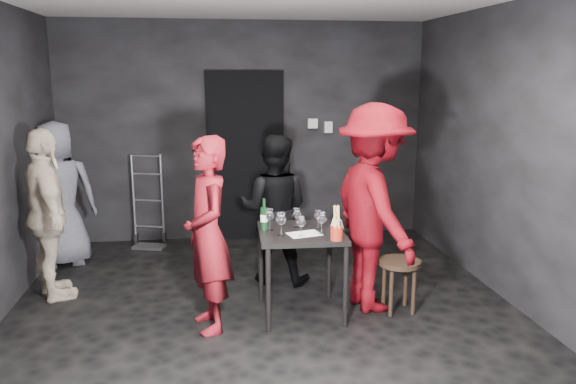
{
  "coord_description": "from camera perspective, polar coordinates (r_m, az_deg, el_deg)",
  "views": [
    {
      "loc": [
        -0.45,
        -4.5,
        2.08
      ],
      "look_at": [
        0.22,
        0.25,
        1.05
      ],
      "focal_mm": 35.0,
      "sensor_mm": 36.0,
      "label": 1
    }
  ],
  "objects": [
    {
      "name": "wine_glass_a",
      "position": [
        4.63,
        -0.71,
        -3.17
      ],
      "size": [
        0.1,
        0.1,
        0.22
      ],
      "primitive_type": null,
      "rotation": [
        0.0,
        0.0,
        0.25
      ],
      "color": "white",
      "rests_on": "tasting_table"
    },
    {
      "name": "wallbox_upper",
      "position": [
        7.1,
        2.52,
        6.98
      ],
      "size": [
        0.12,
        0.06,
        0.12
      ],
      "primitive_type": "cube",
      "color": "#B7B7B2",
      "rests_on": "wall_back"
    },
    {
      "name": "reserved_card",
      "position": [
        4.89,
        4.88,
        -3.17
      ],
      "size": [
        0.1,
        0.14,
        0.09
      ],
      "primitive_type": null,
      "rotation": [
        0.0,
        0.0,
        0.26
      ],
      "color": "white",
      "rests_on": "tasting_table"
    },
    {
      "name": "tasting_table",
      "position": [
        4.84,
        1.34,
        -5.08
      ],
      "size": [
        0.72,
        0.72,
        0.75
      ],
      "rotation": [
        0.0,
        0.0,
        -0.04
      ],
      "color": "black",
      "rests_on": "floor"
    },
    {
      "name": "stool",
      "position": [
        5.06,
        11.24,
        -7.76
      ],
      "size": [
        0.37,
        0.37,
        0.47
      ],
      "rotation": [
        0.0,
        0.0,
        -0.36
      ],
      "color": "#2E1F17",
      "rests_on": "floor"
    },
    {
      "name": "breadstick_cup",
      "position": [
        4.53,
        4.98,
        -3.21
      ],
      "size": [
        0.1,
        0.1,
        0.3
      ],
      "rotation": [
        0.0,
        0.0,
        0.33
      ],
      "color": "#9F2313",
      "rests_on": "tasting_table"
    },
    {
      "name": "wine_bottle",
      "position": [
        4.81,
        -2.44,
        -2.65
      ],
      "size": [
        0.07,
        0.07,
        0.28
      ],
      "rotation": [
        0.0,
        0.0,
        -0.07
      ],
      "color": "black",
      "rests_on": "tasting_table"
    },
    {
      "name": "wine_glass_c",
      "position": [
        4.88,
        0.9,
        -2.56
      ],
      "size": [
        0.09,
        0.09,
        0.19
      ],
      "primitive_type": null,
      "rotation": [
        0.0,
        0.0,
        -0.32
      ],
      "color": "white",
      "rests_on": "tasting_table"
    },
    {
      "name": "wine_glass_e",
      "position": [
        4.69,
        3.43,
        -3.07
      ],
      "size": [
        0.08,
        0.08,
        0.21
      ],
      "primitive_type": null,
      "rotation": [
        0.0,
        0.0,
        0.07
      ],
      "color": "white",
      "rests_on": "tasting_table"
    },
    {
      "name": "hand_truck",
      "position": [
        7.04,
        -13.91,
        -3.69
      ],
      "size": [
        0.38,
        0.32,
        1.12
      ],
      "rotation": [
        0.0,
        0.0,
        -0.27
      ],
      "color": "#B2B2B7",
      "rests_on": "floor"
    },
    {
      "name": "bystander_grey",
      "position": [
        6.5,
        -22.3,
        0.15
      ],
      "size": [
        0.9,
        0.64,
        1.67
      ],
      "primitive_type": "imported",
      "rotation": [
        0.0,
        0.0,
        3.4
      ],
      "color": "#52515D",
      "rests_on": "floor"
    },
    {
      "name": "woman_black",
      "position": [
        5.57,
        -1.42,
        -1.84
      ],
      "size": [
        0.8,
        0.6,
        1.48
      ],
      "primitive_type": "imported",
      "rotation": [
        0.0,
        0.0,
        2.83
      ],
      "color": "black",
      "rests_on": "floor"
    },
    {
      "name": "wine_glass_d",
      "position": [
        4.63,
        1.36,
        -3.4
      ],
      "size": [
        0.09,
        0.09,
        0.19
      ],
      "primitive_type": null,
      "rotation": [
        0.0,
        0.0,
        -0.39
      ],
      "color": "white",
      "rests_on": "tasting_table"
    },
    {
      "name": "wine_glass_b",
      "position": [
        4.79,
        -1.89,
        -2.73
      ],
      "size": [
        0.08,
        0.08,
        0.21
      ],
      "primitive_type": null,
      "rotation": [
        0.0,
        0.0,
        0.04
      ],
      "color": "white",
      "rests_on": "tasting_table"
    },
    {
      "name": "floor",
      "position": [
        4.98,
        -2.2,
        -12.62
      ],
      "size": [
        4.5,
        5.0,
        0.02
      ],
      "primitive_type": "cube",
      "color": "black",
      "rests_on": "ground"
    },
    {
      "name": "tasting_mat",
      "position": [
        4.71,
        1.66,
        -4.29
      ],
      "size": [
        0.3,
        0.24,
        0.0
      ],
      "primitive_type": "cube",
      "rotation": [
        0.0,
        0.0,
        0.25
      ],
      "color": "white",
      "rests_on": "tasting_table"
    },
    {
      "name": "wall_right",
      "position": [
        5.3,
        22.7,
        3.24
      ],
      "size": [
        0.04,
        5.0,
        2.7
      ],
      "primitive_type": "cube",
      "color": "black",
      "rests_on": "ground"
    },
    {
      "name": "bystander_cream",
      "position": [
        5.56,
        -23.28,
        -1.69
      ],
      "size": [
        0.87,
        1.1,
        1.7
      ],
      "primitive_type": "imported",
      "rotation": [
        0.0,
        0.0,
        2.03
      ],
      "color": "beige",
      "rests_on": "floor"
    },
    {
      "name": "man_maroon",
      "position": [
        4.92,
        8.79,
        0.62
      ],
      "size": [
        0.93,
        1.54,
        2.22
      ],
      "primitive_type": "imported",
      "rotation": [
        0.0,
        0.0,
        1.77
      ],
      "color": "#5D050C",
      "rests_on": "floor"
    },
    {
      "name": "wine_glass_f",
      "position": [
        4.86,
        3.09,
        -2.7
      ],
      "size": [
        0.09,
        0.09,
        0.18
      ],
      "primitive_type": null,
      "rotation": [
        0.0,
        0.0,
        -0.33
      ],
      "color": "white",
      "rests_on": "tasting_table"
    },
    {
      "name": "wall_back",
      "position": [
        7.05,
        -4.41,
        6.11
      ],
      "size": [
        4.5,
        0.04,
        2.7
      ],
      "primitive_type": "cube",
      "color": "black",
      "rests_on": "ground"
    },
    {
      "name": "wall_front",
      "position": [
        2.17,
        4.43,
        -7.51
      ],
      "size": [
        4.5,
        0.04,
        2.7
      ],
      "primitive_type": "cube",
      "color": "black",
      "rests_on": "ground"
    },
    {
      "name": "wallbox_lower",
      "position": [
        7.14,
        4.1,
        6.59
      ],
      "size": [
        0.1,
        0.06,
        0.14
      ],
      "primitive_type": "cube",
      "color": "#B7B7B2",
      "rests_on": "wall_back"
    },
    {
      "name": "doorway",
      "position": [
        7.03,
        -4.34,
        3.63
      ],
      "size": [
        0.95,
        0.1,
        2.1
      ],
      "primitive_type": "cube",
      "color": "black",
      "rests_on": "ground"
    },
    {
      "name": "server_red",
      "position": [
        4.55,
        -8.17,
        -3.71
      ],
      "size": [
        0.55,
        0.7,
        1.7
      ],
      "primitive_type": "imported",
      "rotation": [
        0.0,
        0.0,
        -1.32
      ],
      "color": "maroon",
      "rests_on": "floor"
    }
  ]
}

